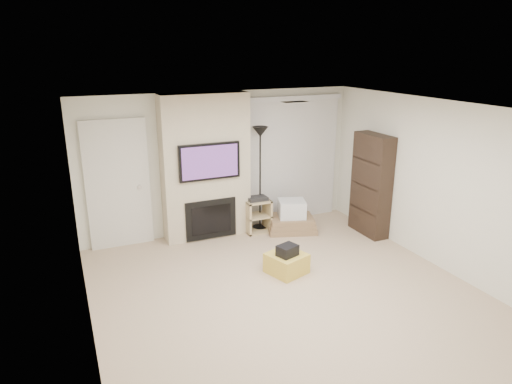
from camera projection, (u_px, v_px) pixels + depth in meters
name	position (u px, v px, depth m)	size (l,w,h in m)	color
floor	(292.00, 299.00, 6.08)	(5.00, 5.50, 0.00)	tan
ceiling	(297.00, 110.00, 5.33)	(5.00, 5.50, 0.00)	white
wall_back	(221.00, 163.00, 8.10)	(5.00, 2.50, 0.00)	silver
wall_front	(475.00, 329.00, 3.30)	(5.00, 2.50, 0.00)	silver
wall_left	(83.00, 244.00, 4.75)	(5.50, 2.50, 0.00)	silver
wall_right	(445.00, 187.00, 6.66)	(5.50, 2.50, 0.00)	silver
hvac_vent	(295.00, 102.00, 6.18)	(0.35, 0.18, 0.01)	silver
ottoman	(287.00, 263.00, 6.76)	(0.50, 0.50, 0.30)	gold
black_bag	(287.00, 250.00, 6.64)	(0.28, 0.22, 0.16)	black
fireplace_wall	(206.00, 168.00, 7.79)	(1.50, 0.47, 2.50)	beige
entry_door	(118.00, 185.00, 7.44)	(1.02, 0.11, 2.14)	silver
vertical_blinds	(292.00, 155.00, 8.59)	(1.98, 0.10, 2.37)	silver
floor_lamp	(260.00, 149.00, 8.02)	(0.28, 0.28, 1.89)	black
av_stand	(257.00, 213.00, 8.23)	(0.45, 0.38, 0.66)	tan
box_stack	(291.00, 219.00, 8.32)	(1.02, 0.88, 0.57)	#8E6F4E
bookshelf	(371.00, 185.00, 8.00)	(0.30, 0.80, 1.80)	black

